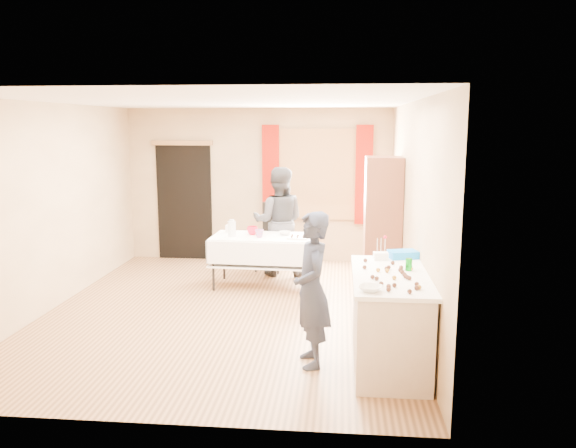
# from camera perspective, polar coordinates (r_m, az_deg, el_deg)

# --- Properties ---
(floor) EXTENTS (4.50, 5.50, 0.02)m
(floor) POSITION_cam_1_polar(r_m,az_deg,el_deg) (7.25, -6.11, -8.81)
(floor) COLOR #9E7047
(floor) RESTS_ON ground
(ceiling) EXTENTS (4.50, 5.50, 0.02)m
(ceiling) POSITION_cam_1_polar(r_m,az_deg,el_deg) (6.86, -6.52, 12.37)
(ceiling) COLOR white
(ceiling) RESTS_ON floor
(wall_back) EXTENTS (4.50, 0.02, 2.60)m
(wall_back) POSITION_cam_1_polar(r_m,az_deg,el_deg) (9.63, -3.00, 3.93)
(wall_back) COLOR tan
(wall_back) RESTS_ON floor
(wall_front) EXTENTS (4.50, 0.02, 2.60)m
(wall_front) POSITION_cam_1_polar(r_m,az_deg,el_deg) (4.32, -13.71, -3.98)
(wall_front) COLOR tan
(wall_front) RESTS_ON floor
(wall_left) EXTENTS (0.02, 5.50, 2.60)m
(wall_left) POSITION_cam_1_polar(r_m,az_deg,el_deg) (7.71, -22.99, 1.62)
(wall_left) COLOR tan
(wall_left) RESTS_ON floor
(wall_right) EXTENTS (0.02, 5.50, 2.60)m
(wall_right) POSITION_cam_1_polar(r_m,az_deg,el_deg) (6.85, 12.56, 1.20)
(wall_right) COLOR tan
(wall_right) RESTS_ON floor
(window_frame) EXTENTS (1.32, 0.06, 1.52)m
(window_frame) POSITION_cam_1_polar(r_m,az_deg,el_deg) (9.48, 2.97, 5.05)
(window_frame) COLOR olive
(window_frame) RESTS_ON wall_back
(window_pane) EXTENTS (1.20, 0.02, 1.40)m
(window_pane) POSITION_cam_1_polar(r_m,az_deg,el_deg) (9.46, 2.97, 5.04)
(window_pane) COLOR white
(window_pane) RESTS_ON wall_back
(curtain_left) EXTENTS (0.28, 0.06, 1.65)m
(curtain_left) POSITION_cam_1_polar(r_m,az_deg,el_deg) (9.49, -1.77, 5.07)
(curtain_left) COLOR maroon
(curtain_left) RESTS_ON wall_back
(curtain_right) EXTENTS (0.28, 0.06, 1.65)m
(curtain_right) POSITION_cam_1_polar(r_m,az_deg,el_deg) (9.43, 7.71, 4.95)
(curtain_right) COLOR maroon
(curtain_right) RESTS_ON wall_back
(doorway) EXTENTS (0.95, 0.04, 2.00)m
(doorway) POSITION_cam_1_polar(r_m,az_deg,el_deg) (9.91, -10.47, 2.21)
(doorway) COLOR black
(doorway) RESTS_ON floor
(door_lintel) EXTENTS (1.05, 0.06, 0.08)m
(door_lintel) POSITION_cam_1_polar(r_m,az_deg,el_deg) (9.80, -10.71, 8.10)
(door_lintel) COLOR olive
(door_lintel) RESTS_ON wall_back
(cabinet) EXTENTS (0.50, 0.60, 1.89)m
(cabinet) POSITION_cam_1_polar(r_m,az_deg,el_deg) (7.97, 9.56, -0.05)
(cabinet) COLOR brown
(cabinet) RESTS_ON floor
(counter) EXTENTS (0.72, 1.53, 0.91)m
(counter) POSITION_cam_1_polar(r_m,az_deg,el_deg) (5.64, 10.22, -9.51)
(counter) COLOR beige
(counter) RESTS_ON floor
(party_table) EXTENTS (1.54, 0.84, 0.75)m
(party_table) POSITION_cam_1_polar(r_m,az_deg,el_deg) (8.13, -2.45, -3.31)
(party_table) COLOR black
(party_table) RESTS_ON floor
(chair) EXTENTS (0.54, 0.54, 1.08)m
(chair) POSITION_cam_1_polar(r_m,az_deg,el_deg) (9.07, -1.66, -2.70)
(chair) COLOR black
(chair) RESTS_ON floor
(girl) EXTENTS (0.72, 0.62, 1.52)m
(girl) POSITION_cam_1_polar(r_m,az_deg,el_deg) (5.44, 2.43, -6.68)
(girl) COLOR #21263A
(girl) RESTS_ON floor
(woman) EXTENTS (0.85, 0.68, 1.69)m
(woman) POSITION_cam_1_polar(r_m,az_deg,el_deg) (8.69, -0.96, 0.25)
(woman) COLOR black
(woman) RESTS_ON floor
(soda_can) EXTENTS (0.07, 0.07, 0.12)m
(soda_can) POSITION_cam_1_polar(r_m,az_deg,el_deg) (5.65, 12.17, -4.04)
(soda_can) COLOR #0A7B12
(soda_can) RESTS_ON counter
(mixing_bowl) EXTENTS (0.32, 0.32, 0.05)m
(mixing_bowl) POSITION_cam_1_polar(r_m,az_deg,el_deg) (4.92, 8.36, -6.49)
(mixing_bowl) COLOR white
(mixing_bowl) RESTS_ON counter
(foam_block) EXTENTS (0.16, 0.11, 0.08)m
(foam_block) POSITION_cam_1_polar(r_m,az_deg,el_deg) (6.05, 9.40, -3.23)
(foam_block) COLOR white
(foam_block) RESTS_ON counter
(blue_basket) EXTENTS (0.34, 0.27, 0.08)m
(blue_basket) POSITION_cam_1_polar(r_m,az_deg,el_deg) (6.17, 11.60, -3.03)
(blue_basket) COLOR #0F7EED
(blue_basket) RESTS_ON counter
(pitcher) EXTENTS (0.13, 0.13, 0.22)m
(pitcher) POSITION_cam_1_polar(r_m,az_deg,el_deg) (8.03, -5.71, -0.51)
(pitcher) COLOR silver
(pitcher) RESTS_ON party_table
(cup_red) EXTENTS (0.26, 0.26, 0.12)m
(cup_red) POSITION_cam_1_polar(r_m,az_deg,el_deg) (8.16, -3.63, -0.67)
(cup_red) COLOR red
(cup_red) RESTS_ON party_table
(cup_rainbow) EXTENTS (0.20, 0.20, 0.12)m
(cup_rainbow) POSITION_cam_1_polar(r_m,az_deg,el_deg) (7.94, -2.94, -0.97)
(cup_rainbow) COLOR red
(cup_rainbow) RESTS_ON party_table
(small_bowl) EXTENTS (0.21, 0.21, 0.05)m
(small_bowl) POSITION_cam_1_polar(r_m,az_deg,el_deg) (8.13, -0.30, -0.93)
(small_bowl) COLOR white
(small_bowl) RESTS_ON party_table
(pastry_tray) EXTENTS (0.30, 0.23, 0.02)m
(pastry_tray) POSITION_cam_1_polar(r_m,az_deg,el_deg) (7.87, 1.00, -1.42)
(pastry_tray) COLOR white
(pastry_tray) RESTS_ON party_table
(bottle) EXTENTS (0.13, 0.13, 0.17)m
(bottle) POSITION_cam_1_polar(r_m,az_deg,el_deg) (8.36, -6.05, -0.28)
(bottle) COLOR white
(bottle) RESTS_ON party_table
(cake_balls) EXTENTS (0.50, 1.12, 0.04)m
(cake_balls) POSITION_cam_1_polar(r_m,az_deg,el_deg) (5.38, 10.81, -5.15)
(cake_balls) COLOR #3F2314
(cake_balls) RESTS_ON counter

